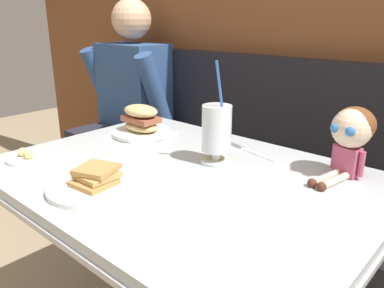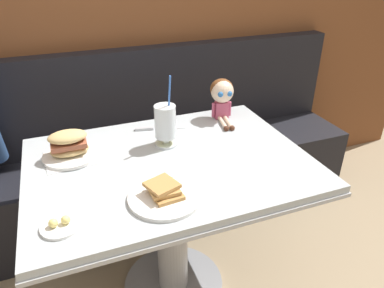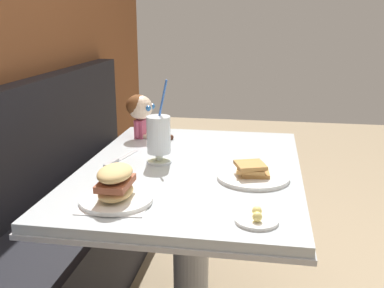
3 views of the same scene
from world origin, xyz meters
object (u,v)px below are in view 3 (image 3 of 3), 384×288
Objects in this scene: seated_doll at (140,110)px; milkshake_glass at (159,137)px; butter_saucer at (257,219)px; sandwich_plate at (116,188)px; butter_knife at (116,161)px; toast_plate at (253,174)px.

milkshake_glass is at bearing -153.99° from seated_doll.
butter_saucer is at bearing -139.99° from milkshake_glass.
butter_knife is (0.37, 0.13, -0.04)m from sandwich_plate.
butter_saucer reaches higher than butter_knife.
sandwich_plate is (-0.39, 0.04, -0.05)m from milkshake_glass.
butter_knife is at bearing 79.35° from toast_plate.
seated_doll is at bearing 34.58° from butter_saucer.
seated_doll is (0.46, 0.52, 0.11)m from toast_plate.
butter_knife is (0.44, 0.55, -0.00)m from butter_saucer.
butter_saucer is 0.53× the size of seated_doll.
toast_plate is at bearing -131.07° from seated_doll.
toast_plate is 0.53m from butter_knife.
toast_plate is 1.10× the size of seated_doll.
milkshake_glass reaches higher than toast_plate.
toast_plate is 0.48m from sandwich_plate.
toast_plate reaches higher than butter_knife.
milkshake_glass is at bearing -83.21° from butter_knife.
seated_doll is at bearing 26.01° from milkshake_glass.
milkshake_glass is at bearing 71.80° from toast_plate.
milkshake_glass reaches higher than sandwich_plate.
toast_plate is at bearing -55.52° from sandwich_plate.
milkshake_glass reaches higher than butter_saucer.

